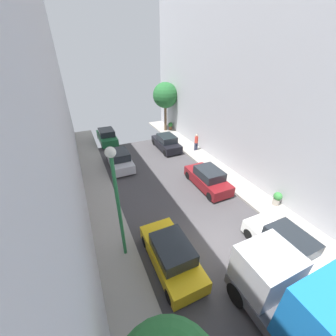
# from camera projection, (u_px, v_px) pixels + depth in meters

# --- Properties ---
(ground) EXTENTS (32.00, 32.00, 0.00)m
(ground) POSITION_uv_depth(u_px,v_px,m) (217.00, 247.00, 11.07)
(ground) COLOR #423F42
(sidewalk_left) EXTENTS (2.00, 44.00, 0.15)m
(sidewalk_left) POSITION_uv_depth(u_px,v_px,m) (126.00, 284.00, 9.23)
(sidewalk_left) COLOR gray
(sidewalk_left) RESTS_ON ground
(sidewalk_right) EXTENTS (2.00, 44.00, 0.15)m
(sidewalk_right) POSITION_uv_depth(u_px,v_px,m) (283.00, 218.00, 12.84)
(sidewalk_right) COLOR gray
(sidewalk_right) RESTS_ON ground
(parked_car_left_2) EXTENTS (1.78, 4.20, 1.57)m
(parked_car_left_2) POSITION_uv_depth(u_px,v_px,m) (171.00, 255.00, 9.81)
(parked_car_left_2) COLOR gold
(parked_car_left_2) RESTS_ON ground
(parked_car_left_3) EXTENTS (1.78, 4.20, 1.57)m
(parked_car_left_3) POSITION_uv_depth(u_px,v_px,m) (120.00, 160.00, 18.40)
(parked_car_left_3) COLOR silver
(parked_car_left_3) RESTS_ON ground
(parked_car_left_4) EXTENTS (1.78, 4.20, 1.57)m
(parked_car_left_4) POSITION_uv_depth(u_px,v_px,m) (107.00, 136.00, 23.39)
(parked_car_left_4) COLOR #1E6638
(parked_car_left_4) RESTS_ON ground
(parked_car_right_2) EXTENTS (1.78, 4.20, 1.57)m
(parked_car_right_2) POSITION_uv_depth(u_px,v_px,m) (286.00, 246.00, 10.24)
(parked_car_right_2) COLOR white
(parked_car_right_2) RESTS_ON ground
(parked_car_right_3) EXTENTS (1.78, 4.20, 1.57)m
(parked_car_right_3) POSITION_uv_depth(u_px,v_px,m) (208.00, 179.00, 15.66)
(parked_car_right_3) COLOR maroon
(parked_car_right_3) RESTS_ON ground
(parked_car_right_4) EXTENTS (1.78, 4.20, 1.57)m
(parked_car_right_4) POSITION_uv_depth(u_px,v_px,m) (166.00, 143.00, 21.78)
(parked_car_right_4) COLOR black
(parked_car_right_4) RESTS_ON ground
(pedestrian) EXTENTS (0.40, 0.36, 1.72)m
(pedestrian) POSITION_uv_depth(u_px,v_px,m) (196.00, 142.00, 21.11)
(pedestrian) COLOR #2D334C
(pedestrian) RESTS_ON sidewalk_right
(street_tree_1) EXTENTS (3.01, 3.01, 5.88)m
(street_tree_1) POSITION_uv_depth(u_px,v_px,m) (165.00, 96.00, 24.87)
(street_tree_1) COLOR brown
(street_tree_1) RESTS_ON sidewalk_right
(potted_plant_0) EXTENTS (0.59, 0.59, 0.95)m
(potted_plant_0) POSITION_uv_depth(u_px,v_px,m) (171.00, 126.00, 26.95)
(potted_plant_0) COLOR brown
(potted_plant_0) RESTS_ON sidewalk_right
(potted_plant_3) EXTENTS (0.55, 0.55, 0.94)m
(potted_plant_3) POSITION_uv_depth(u_px,v_px,m) (277.00, 198.00, 13.67)
(potted_plant_3) COLOR #B2A899
(potted_plant_3) RESTS_ON sidewalk_right
(lamp_post) EXTENTS (0.44, 0.44, 5.89)m
(lamp_post) POSITION_uv_depth(u_px,v_px,m) (116.00, 192.00, 8.69)
(lamp_post) COLOR #26723F
(lamp_post) RESTS_ON sidewalk_left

